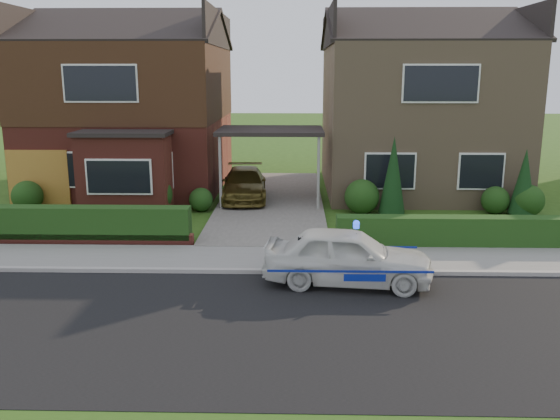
{
  "coord_description": "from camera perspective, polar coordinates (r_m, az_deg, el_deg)",
  "views": [
    {
      "loc": [
        0.88,
        -10.59,
        4.8
      ],
      "look_at": [
        0.53,
        3.5,
        1.49
      ],
      "focal_mm": 38.0,
      "sensor_mm": 36.0,
      "label": 1
    }
  ],
  "objects": [
    {
      "name": "hedge_right",
      "position": [
        17.36,
        17.87,
        -3.51
      ],
      "size": [
        7.5,
        0.55,
        0.8
      ],
      "primitive_type": "cube",
      "color": "#113512",
      "rests_on": "ground"
    },
    {
      "name": "conifer_a",
      "position": [
        20.37,
        10.81,
        3.07
      ],
      "size": [
        0.9,
        0.9,
        2.6
      ],
      "primitive_type": "cone",
      "color": "black",
      "rests_on": "ground"
    },
    {
      "name": "house_left",
      "position": [
        25.4,
        -14.01,
        10.58
      ],
      "size": [
        7.5,
        9.53,
        7.25
      ],
      "color": "maroon",
      "rests_on": "ground"
    },
    {
      "name": "hedge_left",
      "position": [
        18.03,
        -20.4,
        -3.09
      ],
      "size": [
        7.5,
        0.55,
        0.9
      ],
      "primitive_type": "cube",
      "color": "#113512",
      "rests_on": "ground"
    },
    {
      "name": "ground",
      "position": [
        11.66,
        -3.08,
        -11.13
      ],
      "size": [
        120.0,
        120.0,
        0.0
      ],
      "primitive_type": "plane",
      "color": "#274A13",
      "rests_on": "ground"
    },
    {
      "name": "driveway",
      "position": [
        22.12,
        -0.87,
        0.82
      ],
      "size": [
        3.8,
        12.0,
        0.12
      ],
      "primitive_type": "cube",
      "color": "#666059",
      "rests_on": "ground"
    },
    {
      "name": "dwarf_wall",
      "position": [
        17.85,
        -20.62,
        -2.67
      ],
      "size": [
        7.7,
        0.25,
        0.36
      ],
      "primitive_type": "cube",
      "color": "maroon",
      "rests_on": "ground"
    },
    {
      "name": "driveway_car",
      "position": [
        22.21,
        -3.45,
        2.52
      ],
      "size": [
        1.85,
        4.04,
        1.15
      ],
      "primitive_type": "imported",
      "rotation": [
        0.0,
        0.0,
        0.06
      ],
      "color": "brown",
      "rests_on": "driveway"
    },
    {
      "name": "shrub_left_far",
      "position": [
        22.58,
        -23.14,
        1.25
      ],
      "size": [
        1.08,
        1.08,
        1.08
      ],
      "primitive_type": "sphere",
      "color": "#113512",
      "rests_on": "ground"
    },
    {
      "name": "potted_plant_b",
      "position": [
        18.15,
        -17.55,
        -1.51
      ],
      "size": [
        0.52,
        0.48,
        0.77
      ],
      "primitive_type": "imported",
      "rotation": [
        0.0,
        0.0,
        0.41
      ],
      "color": "gray",
      "rests_on": "ground"
    },
    {
      "name": "shrub_left_mid",
      "position": [
        20.9,
        -12.1,
        1.47
      ],
      "size": [
        1.32,
        1.32,
        1.32
      ],
      "primitive_type": "sphere",
      "color": "#113512",
      "rests_on": "ground"
    },
    {
      "name": "conifer_b",
      "position": [
        21.56,
        22.41,
        2.31
      ],
      "size": [
        0.9,
        0.9,
        2.2
      ],
      "primitive_type": "cone",
      "color": "black",
      "rests_on": "ground"
    },
    {
      "name": "shrub_right_far",
      "position": [
        21.74,
        22.77,
        0.85
      ],
      "size": [
        1.08,
        1.08,
        1.08
      ],
      "primitive_type": "sphere",
      "color": "#113512",
      "rests_on": "ground"
    },
    {
      "name": "house_right",
      "position": [
        25.1,
        12.95,
        10.27
      ],
      "size": [
        7.5,
        8.06,
        7.25
      ],
      "color": "#927759",
      "rests_on": "ground"
    },
    {
      "name": "shrub_right_mid",
      "position": [
        21.68,
        20.02,
        0.9
      ],
      "size": [
        0.96,
        0.96,
        0.96
      ],
      "primitive_type": "sphere",
      "color": "#113512",
      "rests_on": "ground"
    },
    {
      "name": "shrub_left_near",
      "position": [
        20.92,
        -7.62,
        0.99
      ],
      "size": [
        0.84,
        0.84,
        0.84
      ],
      "primitive_type": "sphere",
      "color": "#113512",
      "rests_on": "ground"
    },
    {
      "name": "road",
      "position": [
        11.66,
        -3.08,
        -11.13
      ],
      "size": [
        60.0,
        6.0,
        0.02
      ],
      "primitive_type": "cube",
      "color": "black",
      "rests_on": "ground"
    },
    {
      "name": "potted_plant_c",
      "position": [
        17.49,
        -9.76,
        -1.52
      ],
      "size": [
        0.46,
        0.46,
        0.83
      ],
      "primitive_type": "imported",
      "rotation": [
        0.0,
        0.0,
        1.57
      ],
      "color": "gray",
      "rests_on": "ground"
    },
    {
      "name": "kerb",
      "position": [
        14.47,
        -2.14,
        -5.94
      ],
      "size": [
        60.0,
        0.16,
        0.12
      ],
      "primitive_type": "cube",
      "color": "#9E9993",
      "rests_on": "ground"
    },
    {
      "name": "shrub_right_near",
      "position": [
        20.56,
        7.89,
        1.28
      ],
      "size": [
        1.2,
        1.2,
        1.2
      ],
      "primitive_type": "sphere",
      "color": "#113512",
      "rests_on": "ground"
    },
    {
      "name": "police_car",
      "position": [
        13.69,
        6.53,
        -4.51
      ],
      "size": [
        3.54,
        4.0,
        1.48
      ],
      "rotation": [
        0.0,
        0.0,
        1.46
      ],
      "color": "silver",
      "rests_on": "ground"
    },
    {
      "name": "sidewalk",
      "position": [
        15.47,
        -1.9,
        -4.7
      ],
      "size": [
        60.0,
        2.0,
        0.1
      ],
      "primitive_type": "cube",
      "color": "slate",
      "rests_on": "ground"
    },
    {
      "name": "carport_link",
      "position": [
        21.67,
        -0.9,
        7.52
      ],
      "size": [
        3.8,
        3.0,
        2.77
      ],
      "color": "black",
      "rests_on": "ground"
    },
    {
      "name": "garage_door",
      "position": [
        22.8,
        -22.21,
        2.75
      ],
      "size": [
        2.2,
        0.1,
        2.1
      ],
      "primitive_type": "cube",
      "color": "#956020",
      "rests_on": "ground"
    }
  ]
}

